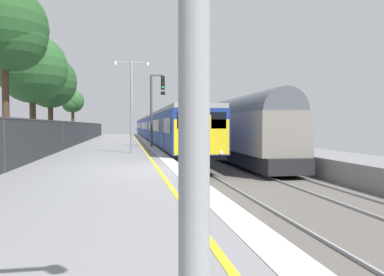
{
  "coord_description": "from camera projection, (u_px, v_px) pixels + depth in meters",
  "views": [
    {
      "loc": [
        -1.46,
        -13.39,
        1.58
      ],
      "look_at": [
        1.73,
        5.08,
        0.96
      ],
      "focal_mm": 35.59,
      "sensor_mm": 36.0,
      "label": 1
    }
  ],
  "objects": [
    {
      "name": "freight_train_adjacent_track",
      "position": [
        199.0,
        127.0,
        39.96
      ],
      "size": [
        2.6,
        45.49,
        4.41
      ],
      "color": "#232326",
      "rests_on": "ground"
    },
    {
      "name": "background_tree_back",
      "position": [
        72.0,
        102.0,
        49.31
      ],
      "size": [
        2.93,
        2.97,
        6.19
      ],
      "color": "#473323",
      "rests_on": "ground"
    },
    {
      "name": "ground",
      "position": [
        240.0,
        185.0,
        13.95
      ],
      "size": [
        17.4,
        110.0,
        1.21
      ],
      "color": "gray"
    },
    {
      "name": "background_tree_right",
      "position": [
        50.0,
        83.0,
        32.12
      ],
      "size": [
        4.43,
        4.43,
        7.49
      ],
      "color": "#473323",
      "rests_on": "ground"
    },
    {
      "name": "commuter_train_at_platform",
      "position": [
        155.0,
        128.0,
        48.63
      ],
      "size": [
        2.83,
        62.42,
        3.81
      ],
      "color": "navy",
      "rests_on": "ground"
    },
    {
      "name": "background_tree_centre",
      "position": [
        32.0,
        71.0,
        25.61
      ],
      "size": [
        4.68,
        4.68,
        7.76
      ],
      "color": "#473323",
      "rests_on": "ground"
    },
    {
      "name": "signal_gantry",
      "position": [
        155.0,
        102.0,
        27.88
      ],
      "size": [
        1.1,
        0.24,
        5.3
      ],
      "color": "#47474C",
      "rests_on": "ground"
    },
    {
      "name": "background_tree_left",
      "position": [
        7.0,
        31.0,
        19.33
      ],
      "size": [
        4.34,
        4.34,
        8.75
      ],
      "color": "#473323",
      "rests_on": "ground"
    },
    {
      "name": "platform_back_fence",
      "position": [
        4.0,
        144.0,
        12.53
      ],
      "size": [
        0.07,
        99.0,
        1.87
      ],
      "color": "#282B2D",
      "rests_on": "ground"
    },
    {
      "name": "platform_lamp_mid",
      "position": [
        131.0,
        98.0,
        21.62
      ],
      "size": [
        2.0,
        0.2,
        5.26
      ],
      "color": "#93999E",
      "rests_on": "ground"
    }
  ]
}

